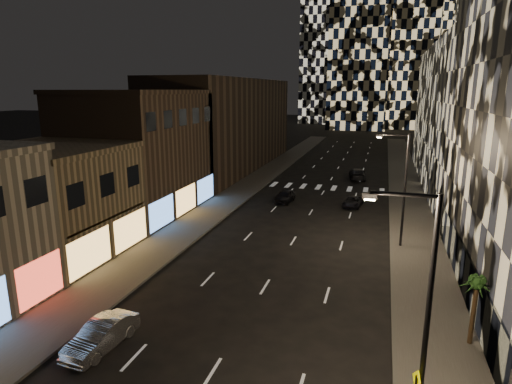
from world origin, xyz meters
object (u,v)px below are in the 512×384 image
Objects in this scene: streetlight_near at (422,300)px; palm_tree at (477,288)px; car_dark_oncoming at (357,174)px; streetlight_far at (402,182)px; car_dark_rightlane at (353,202)px; car_silver_parked at (101,335)px; car_dark_midlane at (285,196)px.

streetlight_near is 7.67m from palm_tree.
palm_tree is (8.00, -40.07, 2.36)m from car_dark_oncoming.
streetlight_far reaches higher than palm_tree.
car_dark_rightlane is (0.50, -15.21, -0.21)m from car_dark_oncoming.
streetlight_far is (0.00, 20.00, 0.00)m from streetlight_near.
car_dark_rightlane is (9.91, 30.27, -0.16)m from car_silver_parked.
streetlight_far reaches higher than car_dark_oncoming.
palm_tree is at bearing -76.77° from streetlight_far.
car_silver_parked is 0.82× the size of car_dark_oncoming.
palm_tree is (15.00, -24.62, 2.42)m from car_dark_midlane.
car_dark_midlane is at bearing 110.78° from streetlight_near.
car_silver_parked is 46.43m from car_dark_oncoming.
streetlight_near is 15.06m from car_silver_parked.
car_dark_oncoming reaches higher than car_dark_midlane.
car_silver_parked is at bearing -100.57° from car_dark_rightlane.
streetlight_near is 47.17m from car_dark_oncoming.
car_dark_rightlane is (-4.35, 11.49, -4.82)m from streetlight_far.
streetlight_far is 16.99m from car_dark_midlane.
car_dark_midlane is at bearing 90.90° from car_silver_parked.
streetlight_near reaches higher than car_dark_rightlane.
car_dark_midlane is at bearing -170.56° from car_dark_rightlane.
car_silver_parked is at bearing 70.82° from car_dark_oncoming.
car_dark_rightlane is at bearing 7.20° from car_dark_midlane.
car_silver_parked reaches higher than car_dark_midlane.
streetlight_far is 24.04m from car_silver_parked.
streetlight_near is 2.21× the size of car_dark_midlane.
car_dark_midlane is 0.79× the size of car_dark_oncoming.
car_dark_midlane is at bearing 58.14° from car_dark_oncoming.
car_dark_oncoming is (9.41, 45.47, 0.06)m from car_silver_parked.
car_dark_midlane reaches higher than car_dark_rightlane.
streetlight_near is 20.00m from streetlight_far.
car_dark_oncoming is 1.34× the size of car_dark_rightlane.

